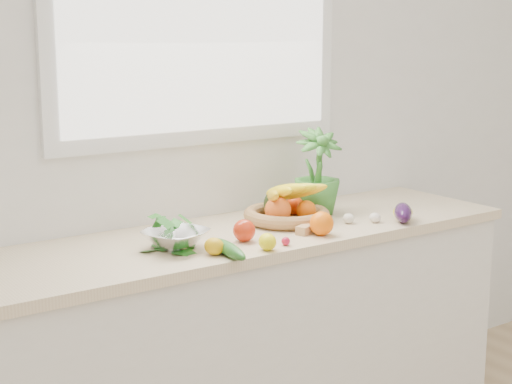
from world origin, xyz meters
TOP-DOWN VIEW (x-y plane):
  - back_wall at (0.00, 2.25)m, footprint 4.50×0.02m
  - counter_cabinet at (0.00, 1.95)m, footprint 2.20×0.58m
  - countertop at (0.00, 1.95)m, footprint 2.24×0.62m
  - window_frame at (0.00, 2.23)m, footprint 1.30×0.03m
  - window_pane at (0.00, 2.21)m, footprint 1.18×0.01m
  - orange_loose at (0.21, 1.74)m, footprint 0.10×0.10m
  - lemon_a at (-0.25, 1.74)m, footprint 0.08×0.09m
  - lemon_b at (-0.07, 1.69)m, footprint 0.08×0.09m
  - lemon_c at (0.63, 1.74)m, footprint 0.10×0.10m
  - apple at (-0.07, 1.83)m, footprint 0.10×0.10m
  - ginger at (0.19, 1.79)m, footprint 0.11×0.08m
  - garlic_a at (0.42, 1.82)m, footprint 0.05×0.05m
  - garlic_b at (0.43, 1.99)m, footprint 0.07×0.07m
  - garlic_c at (0.51, 1.77)m, footprint 0.05×0.05m
  - eggplant at (0.61, 1.72)m, footprint 0.17×0.18m
  - cucumber at (-0.22, 1.70)m, footprint 0.08×0.26m
  - radish at (0.02, 1.70)m, footprint 0.04×0.04m
  - potted_herb at (0.42, 2.02)m, footprint 0.22×0.22m
  - fruit_basket at (0.23, 1.98)m, footprint 0.39×0.39m
  - colander_with_spinach at (-0.32, 1.88)m, footprint 0.28×0.28m

SIDE VIEW (x-z plane):
  - counter_cabinet at x=0.00m, z-range 0.00..0.86m
  - countertop at x=0.00m, z-range 0.86..0.90m
  - radish at x=0.02m, z-range 0.90..0.93m
  - ginger at x=0.19m, z-range 0.90..0.93m
  - garlic_c at x=0.51m, z-range 0.90..0.94m
  - garlic_a at x=0.42m, z-range 0.90..0.94m
  - garlic_b at x=0.43m, z-range 0.90..0.94m
  - cucumber at x=-0.22m, z-range 0.90..0.95m
  - lemon_a at x=-0.25m, z-range 0.90..0.96m
  - lemon_b at x=-0.07m, z-range 0.90..0.96m
  - lemon_c at x=0.63m, z-range 0.90..0.96m
  - eggplant at x=0.61m, z-range 0.90..0.97m
  - apple at x=-0.07m, z-range 0.90..0.98m
  - orange_loose at x=0.21m, z-range 0.90..0.99m
  - fruit_basket at x=0.23m, z-range 0.86..1.04m
  - colander_with_spinach at x=-0.32m, z-range 0.90..1.02m
  - potted_herb at x=0.42m, z-range 0.90..1.25m
  - back_wall at x=0.00m, z-range 0.00..2.70m
  - window_frame at x=0.00m, z-range 1.20..2.30m
  - window_pane at x=0.00m, z-range 1.26..2.24m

